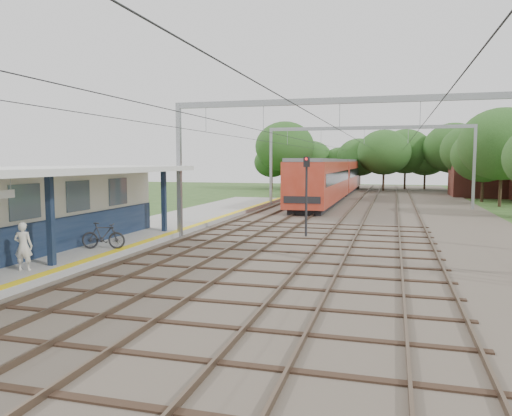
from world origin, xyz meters
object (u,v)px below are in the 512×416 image
(bicycle, at_px, (103,236))
(signal_post, at_px, (306,188))
(train, at_px, (334,177))
(person, at_px, (23,246))

(bicycle, xyz_separation_m, signal_post, (7.36, 7.37, 1.75))
(signal_post, bearing_deg, bicycle, -117.50)
(bicycle, relative_size, train, 0.05)
(train, distance_m, signal_post, 28.81)
(person, xyz_separation_m, train, (5.75, 40.53, 1.12))
(bicycle, height_order, train, train)
(bicycle, xyz_separation_m, train, (5.51, 36.12, 1.39))
(bicycle, bearing_deg, train, -21.95)
(person, distance_m, bicycle, 4.42)
(person, bearing_deg, signal_post, -139.30)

